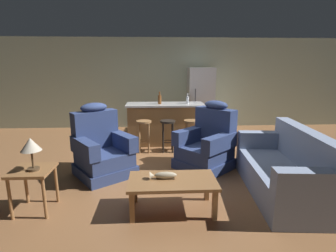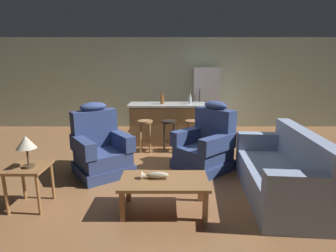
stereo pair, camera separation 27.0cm
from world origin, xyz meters
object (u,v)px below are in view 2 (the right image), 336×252
table_lamp (28,144)px  bottle_tall_green (163,99)px  coffee_table (165,184)px  end_table (30,173)px  couch (284,174)px  bar_stool_right (194,130)px  refrigerator (206,100)px  recliner_near_lamp (102,149)px  recliner_near_island (207,145)px  bar_stool_left (146,130)px  fish_figurine (156,175)px  bar_stool_middle (170,130)px  kitchen_island (169,123)px  bottle_short_amber (191,100)px

table_lamp → bottle_tall_green: bottle_tall_green is taller
coffee_table → table_lamp: size_ratio=2.68×
coffee_table → end_table: end_table is taller
couch → table_lamp: 3.41m
bar_stool_right → refrigerator: refrigerator is taller
recliner_near_lamp → recliner_near_island: 1.85m
coffee_table → recliner_near_island: (0.73, 1.43, 0.06)m
bar_stool_left → refrigerator: refrigerator is taller
fish_figurine → bar_stool_right: (0.69, 2.34, 0.01)m
end_table → table_lamp: (0.04, -0.04, 0.41)m
couch → bottle_tall_green: bearing=-50.6°
end_table → bar_stool_middle: size_ratio=0.82×
fish_figurine → recliner_near_lamp: size_ratio=0.28×
refrigerator → bottle_tall_green: 1.72m
recliner_near_island → recliner_near_lamp: bearing=-35.4°
kitchen_island → refrigerator: refrigerator is taller
recliner_near_island → bar_stool_right: (-0.16, 0.94, 0.05)m
coffee_table → refrigerator: bearing=75.6°
bar_stool_right → bottle_tall_green: bearing=139.0°
couch → recliner_near_lamp: size_ratio=1.64×
recliner_near_lamp → refrigerator: bearing=107.9°
fish_figurine → recliner_near_island: size_ratio=0.28×
couch → recliner_near_lamp: recliner_near_lamp is taller
kitchen_island → bar_stool_right: 0.82m
bottle_tall_green → kitchen_island: bearing=23.2°
coffee_table → bar_stool_left: bar_stool_left is taller
fish_figurine → bottle_short_amber: bottle_short_amber is taller
recliner_near_lamp → table_lamp: bearing=-62.5°
couch → end_table: couch is taller
couch → recliner_near_island: recliner_near_island is taller
coffee_table → table_lamp: (-1.70, 0.06, 0.50)m
coffee_table → couch: (1.65, 0.38, -0.02)m
bottle_tall_green → bottle_short_amber: size_ratio=1.20×
couch → bar_stool_left: (-2.08, 1.99, 0.13)m
coffee_table → bottle_short_amber: (0.56, 2.99, 0.68)m
recliner_near_island → bar_stool_left: 1.50m
recliner_near_island → bottle_tall_green: bottle_tall_green is taller
coffee_table → refrigerator: 4.37m
bar_stool_left → bottle_short_amber: bearing=31.8°
kitchen_island → refrigerator: bearing=49.3°
bar_stool_left → bottle_short_amber: bottle_short_amber is taller
recliner_near_lamp → recliner_near_island: (1.84, 0.20, 0.00)m
fish_figurine → table_lamp: (-1.58, 0.02, 0.41)m
recliner_near_lamp → bottle_short_amber: bearing=100.7°
kitchen_island → bottle_short_amber: bottle_short_amber is taller
table_lamp → bar_stool_right: (2.27, 2.32, -0.40)m
fish_figurine → recliner_near_island: 1.64m
bottle_tall_green → fish_figurine: bearing=-90.6°
fish_figurine → refrigerator: 4.36m
table_lamp → refrigerator: 4.99m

